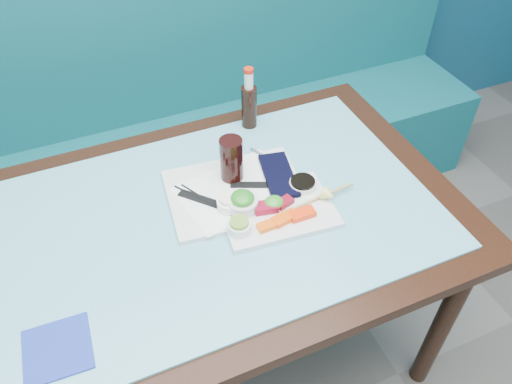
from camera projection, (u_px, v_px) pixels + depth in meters
name	position (u px, v px, depth m)	size (l,w,h in m)	color
booth_bench	(154.00, 147.00, 2.20)	(3.00, 0.56, 1.17)	#0D5258
dining_table	(215.00, 237.00, 1.44)	(1.40, 0.90, 0.75)	black
glass_top	(213.00, 217.00, 1.38)	(1.22, 0.76, 0.01)	#5EABBD
sashimi_plate	(277.00, 210.00, 1.38)	(0.31, 0.22, 0.02)	silver
salmon_left	(269.00, 225.00, 1.32)	(0.06, 0.03, 0.01)	#FF5D0A
salmon_mid	(285.00, 218.00, 1.34)	(0.07, 0.03, 0.02)	#FF520A
salmon_right	(302.00, 214.00, 1.35)	(0.07, 0.03, 0.02)	#FB340A
tuna_left	(266.00, 207.00, 1.36)	(0.06, 0.04, 0.02)	maroon
tuna_right	(284.00, 202.00, 1.38)	(0.05, 0.03, 0.02)	maroon
seaweed_garnish	(274.00, 202.00, 1.37)	(0.06, 0.05, 0.03)	#309221
ramekin_wasabi	(239.00, 227.00, 1.31)	(0.06, 0.06, 0.03)	white
wasabi_fill	(239.00, 222.00, 1.30)	(0.05, 0.05, 0.01)	olive
ramekin_ginger	(229.00, 204.00, 1.37)	(0.07, 0.07, 0.03)	white
ginger_fill	(229.00, 199.00, 1.35)	(0.05, 0.05, 0.01)	#FFE6D1
soy_dish	(303.00, 184.00, 1.43)	(0.08, 0.08, 0.02)	white
soy_fill	(303.00, 181.00, 1.43)	(0.07, 0.07, 0.01)	black
lemon_wedge	(329.00, 195.00, 1.38)	(0.04, 0.04, 0.03)	#EDEC70
chopstick_sleeve	(257.00, 185.00, 1.44)	(0.15, 0.02, 0.00)	black
wooden_chopstick_a	(315.00, 199.00, 1.39)	(0.01, 0.01, 0.25)	tan
wooden_chopstick_b	(318.00, 198.00, 1.40)	(0.01, 0.01, 0.24)	#9A8248
serving_tray	(236.00, 192.00, 1.43)	(0.39, 0.29, 0.01)	silver
paper_placemat	(236.00, 190.00, 1.43)	(0.32, 0.22, 0.00)	white
seaweed_bowl	(242.00, 204.00, 1.36)	(0.09, 0.09, 0.03)	silver
seaweed_salad	(242.00, 198.00, 1.35)	(0.07, 0.07, 0.03)	#22781B
cola_glass	(231.00, 159.00, 1.42)	(0.07, 0.07, 0.14)	black
navy_pouch	(279.00, 175.00, 1.46)	(0.08, 0.19, 0.01)	black
fork	(262.00, 155.00, 1.53)	(0.01, 0.01, 0.09)	silver
black_chopstick_a	(204.00, 201.00, 1.39)	(0.01, 0.01, 0.22)	black
black_chopstick_b	(207.00, 200.00, 1.40)	(0.01, 0.01, 0.20)	black
tray_sleeve	(206.00, 201.00, 1.39)	(0.03, 0.17, 0.00)	black
cola_bottle_body	(249.00, 107.00, 1.62)	(0.05, 0.05, 0.14)	black
cola_bottle_neck	(249.00, 80.00, 1.55)	(0.03, 0.03, 0.06)	silver
cola_bottle_cap	(249.00, 70.00, 1.53)	(0.03, 0.03, 0.01)	red
blue_napkin	(57.00, 349.00, 1.09)	(0.14, 0.14, 0.01)	navy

